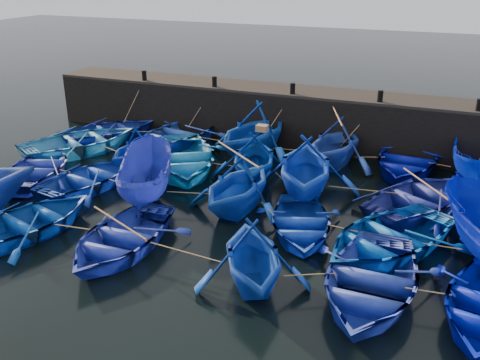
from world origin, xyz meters
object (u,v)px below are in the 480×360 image
at_px(boat_0, 110,130).
at_px(boat_13, 39,167).
at_px(boat_8, 183,158).
at_px(wooden_crate, 262,128).

bearing_deg(boat_0, boat_13, 127.41).
height_order(boat_8, wooden_crate, wooden_crate).
relative_size(boat_0, boat_8, 0.84).
bearing_deg(boat_13, wooden_crate, -179.42).
relative_size(boat_0, boat_13, 1.05).
distance_m(boat_0, wooden_crate, 9.49).
relative_size(boat_0, wooden_crate, 11.34).
bearing_deg(boat_8, boat_13, 179.60).
height_order(boat_8, boat_13, boat_8).
xyz_separation_m(boat_13, wooden_crate, (8.64, 3.00, 1.84)).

